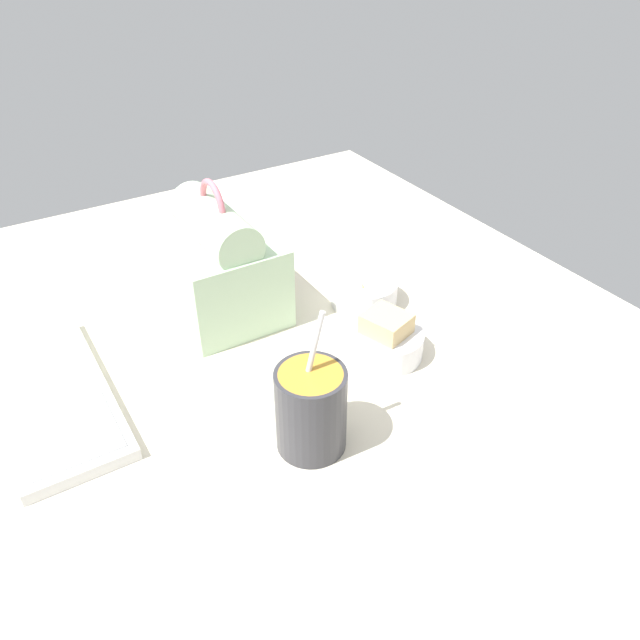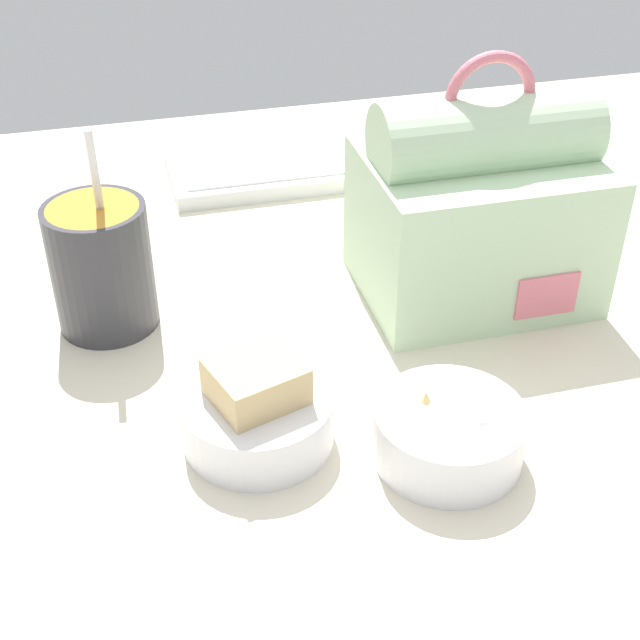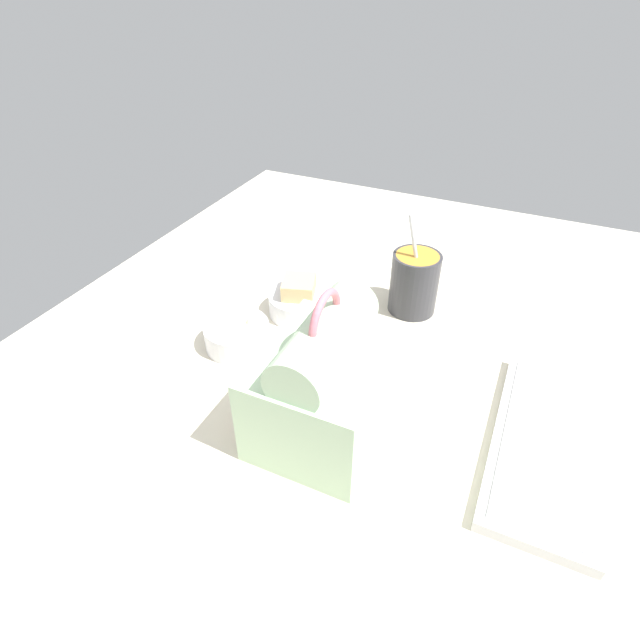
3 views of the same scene
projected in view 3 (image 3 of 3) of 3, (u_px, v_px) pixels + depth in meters
The scene contains 6 objects.
desk_surface at pixel (342, 348), 87.92cm from camera, with size 140.00×110.00×2.00cm.
keyboard at pixel (547, 445), 68.17cm from camera, with size 32.84×14.10×2.10cm.
lunch_bag at pixel (325, 382), 67.13cm from camera, with size 20.62×16.46×23.12cm.
soup_cup at pixel (414, 282), 92.34cm from camera, with size 8.91×8.91×19.52cm.
bento_bowl_sandwich at pixel (299, 301), 93.40cm from camera, with size 11.50×11.50×7.23cm.
bento_bowl_snacks at pixel (237, 334), 85.73cm from camera, with size 11.16×11.16×5.24cm.
Camera 3 is at (63.16, 24.67, 57.33)cm, focal length 28.00 mm.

